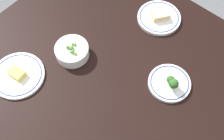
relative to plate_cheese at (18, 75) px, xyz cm
name	(u,v)px	position (x,y,z in cm)	size (l,w,h in cm)	color
dining_table	(112,75)	(-28.38, -26.81, -2.88)	(121.90, 110.68, 4.00)	black
plate_cheese	(18,75)	(0.00, 0.00, 0.00)	(22.02, 22.02, 3.76)	white
plate_broccoli	(170,83)	(-49.88, -37.84, 0.63)	(17.41, 17.41, 7.26)	white
bowl_peas	(72,51)	(-9.76, -22.32, 1.97)	(14.57, 14.57, 6.48)	white
plate_sandwich	(159,17)	(-26.29, -62.64, 0.39)	(20.08, 20.08, 4.78)	white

